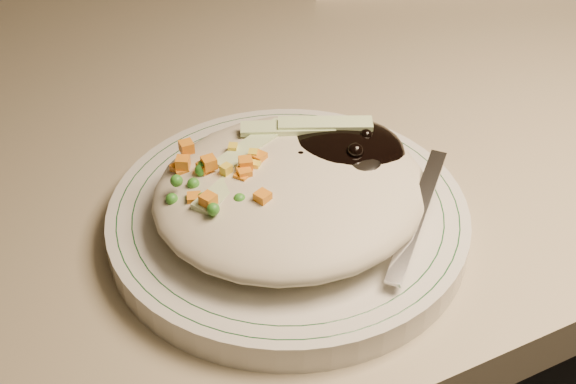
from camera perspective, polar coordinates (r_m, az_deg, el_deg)
name	(u,v)px	position (r m, az deg, el deg)	size (l,w,h in m)	color
desk	(291,236)	(0.87, 0.20, -3.14)	(1.40, 0.70, 0.74)	gray
plate	(288,220)	(0.57, 0.00, -2.02)	(0.26, 0.26, 0.02)	silver
plate_rim	(288,210)	(0.56, 0.00, -1.26)	(0.24, 0.24, 0.00)	#144723
meal	(294,185)	(0.55, 0.43, 0.53)	(0.20, 0.19, 0.05)	#C1B79C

